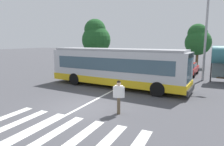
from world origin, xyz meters
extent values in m
plane|color=#47474C|center=(0.00, 0.00, 0.00)|extent=(160.00, 160.00, 0.00)
cylinder|color=black|center=(3.60, 6.24, 0.50)|extent=(1.02, 0.39, 1.00)
cylinder|color=black|center=(3.39, 3.90, 0.50)|extent=(1.02, 0.39, 1.00)
cylinder|color=black|center=(-3.48, 6.86, 0.50)|extent=(1.02, 0.39, 1.00)
cylinder|color=black|center=(-3.69, 4.52, 0.50)|extent=(1.02, 0.39, 1.00)
cube|color=silver|center=(-0.27, 5.40, 1.62)|extent=(11.29, 3.52, 2.55)
cube|color=gold|center=(-0.27, 5.40, 0.62)|extent=(11.40, 3.55, 0.55)
cube|color=#3D5666|center=(-0.27, 5.40, 1.93)|extent=(9.96, 3.45, 0.96)
cube|color=#3D5666|center=(5.26, 4.91, 1.83)|extent=(0.24, 2.24, 1.63)
cube|color=black|center=(5.26, 4.91, 2.72)|extent=(0.23, 1.94, 0.28)
cube|color=#99999E|center=(-0.27, 5.40, 2.98)|extent=(10.83, 3.27, 0.16)
cube|color=#28282B|center=(5.38, 4.90, 0.43)|extent=(0.34, 2.55, 0.36)
cylinder|color=brown|center=(2.28, -0.04, 0.42)|extent=(0.16, 0.16, 0.85)
cylinder|color=brown|center=(2.32, -0.15, 0.42)|extent=(0.16, 0.16, 0.85)
cube|color=white|center=(2.30, -0.10, 1.15)|extent=(0.46, 0.37, 0.60)
cylinder|color=white|center=(2.07, -0.17, 1.12)|extent=(0.10, 0.10, 0.55)
cylinder|color=white|center=(2.52, -0.02, 1.12)|extent=(0.10, 0.10, 0.55)
sphere|color=tan|center=(2.30, -0.10, 1.56)|extent=(0.22, 0.22, 0.22)
sphere|color=black|center=(2.30, -0.10, 1.63)|extent=(0.19, 0.19, 0.19)
cylinder|color=black|center=(-4.46, 14.94, 0.32)|extent=(0.25, 0.65, 0.64)
cylinder|color=black|center=(-2.79, 14.82, 0.32)|extent=(0.25, 0.65, 0.64)
cylinder|color=black|center=(-4.66, 12.16, 0.32)|extent=(0.25, 0.65, 0.64)
cylinder|color=black|center=(-2.99, 12.04, 0.32)|extent=(0.25, 0.65, 0.64)
cube|color=black|center=(-3.72, 13.49, 0.64)|extent=(2.14, 4.62, 0.52)
cube|color=#3D5666|center=(-3.73, 13.40, 1.12)|extent=(1.75, 2.27, 0.44)
cube|color=black|center=(-3.73, 13.40, 1.30)|extent=(1.67, 2.08, 0.09)
cylinder|color=black|center=(-1.63, 14.99, 0.32)|extent=(0.22, 0.64, 0.64)
cylinder|color=black|center=(0.05, 14.95, 0.32)|extent=(0.22, 0.64, 0.64)
cylinder|color=black|center=(-1.69, 12.21, 0.32)|extent=(0.22, 0.64, 0.64)
cylinder|color=black|center=(-0.02, 12.16, 0.32)|extent=(0.22, 0.64, 0.64)
cube|color=#38383D|center=(-0.82, 13.58, 0.64)|extent=(1.93, 4.54, 0.52)
cube|color=#3D5666|center=(-0.82, 13.49, 1.12)|extent=(1.65, 2.20, 0.44)
cube|color=#38383D|center=(-0.82, 13.49, 1.30)|extent=(1.58, 2.02, 0.09)
cylinder|color=black|center=(1.03, 15.03, 0.32)|extent=(0.21, 0.64, 0.64)
cylinder|color=black|center=(2.71, 15.01, 0.32)|extent=(0.21, 0.64, 0.64)
cylinder|color=black|center=(0.99, 12.24, 0.32)|extent=(0.21, 0.64, 0.64)
cylinder|color=black|center=(2.67, 12.22, 0.32)|extent=(0.21, 0.64, 0.64)
cube|color=white|center=(1.85, 13.62, 0.64)|extent=(1.89, 4.53, 0.52)
cube|color=#3D5666|center=(1.85, 13.53, 1.12)|extent=(1.63, 2.18, 0.44)
cube|color=white|center=(1.85, 13.53, 1.30)|extent=(1.56, 2.00, 0.09)
cylinder|color=black|center=(3.76, 15.28, 0.32)|extent=(0.25, 0.65, 0.64)
cylinder|color=black|center=(5.42, 15.14, 0.32)|extent=(0.25, 0.65, 0.64)
cylinder|color=black|center=(3.52, 12.50, 0.32)|extent=(0.25, 0.65, 0.64)
cylinder|color=black|center=(5.19, 12.36, 0.32)|extent=(0.25, 0.65, 0.64)
cube|color=#AD1E1E|center=(4.47, 13.82, 0.64)|extent=(2.19, 4.64, 0.52)
cube|color=#3D5666|center=(4.47, 13.73, 1.12)|extent=(1.78, 2.29, 0.44)
cube|color=#AD1E1E|center=(4.47, 13.73, 1.30)|extent=(1.69, 2.10, 0.09)
cylinder|color=#28282B|center=(6.66, 10.66, 1.15)|extent=(0.12, 0.12, 2.30)
cylinder|color=#939399|center=(6.02, 11.26, 4.66)|extent=(0.20, 0.20, 9.32)
cylinder|color=brown|center=(-9.35, 18.23, 1.15)|extent=(0.36, 0.36, 2.30)
sphere|color=#1E5123|center=(-9.35, 18.23, 3.85)|extent=(4.42, 4.42, 4.42)
sphere|color=#1E5123|center=(-9.56, 18.25, 5.40)|extent=(3.32, 3.32, 3.32)
cylinder|color=brown|center=(5.08, 21.28, 1.13)|extent=(0.36, 0.36, 2.26)
sphere|color=#1E5123|center=(5.08, 21.28, 3.49)|extent=(3.53, 3.53, 3.53)
sphere|color=#1E5123|center=(4.93, 21.39, 4.73)|extent=(2.65, 2.65, 2.65)
cube|color=silver|center=(-2.48, -3.08, 0.00)|extent=(0.45, 3.36, 0.01)
cube|color=silver|center=(-1.38, -3.08, 0.00)|extent=(0.45, 3.36, 0.01)
cube|color=silver|center=(-0.27, -3.08, 0.00)|extent=(0.45, 3.36, 0.01)
cube|color=silver|center=(0.83, -3.08, 0.00)|extent=(0.45, 3.36, 0.01)
cube|color=silver|center=(1.93, -3.08, 0.00)|extent=(0.45, 3.36, 0.01)
cube|color=silver|center=(3.04, -3.08, 0.00)|extent=(0.45, 3.36, 0.01)
cube|color=silver|center=(0.02, 2.00, 0.00)|extent=(0.16, 24.00, 0.01)
camera|label=1|loc=(6.08, -8.96, 3.62)|focal=31.85mm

